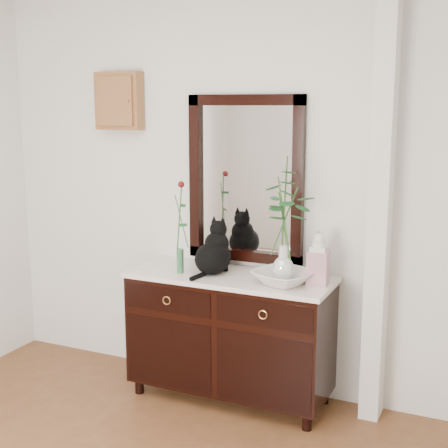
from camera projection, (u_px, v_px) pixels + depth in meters
The scene contains 10 objects.
wall_back at pixel (232, 192), 4.17m from camera, with size 3.60×0.04×2.70m, color silver.
pilaster at pixel (381, 203), 3.70m from camera, with size 0.12×0.20×2.70m, color silver.
sideboard at pixel (230, 330), 4.08m from camera, with size 1.33×0.52×0.82m.
wall_mirror at pixel (245, 180), 4.10m from camera, with size 0.80×0.06×1.10m.
key_cabinet at pixel (119, 101), 4.37m from camera, with size 0.35×0.10×0.40m, color brown.
cat at pixel (213, 247), 4.00m from camera, with size 0.24×0.30×0.35m, color black, non-canonical shape.
lotus_bowl at pixel (283, 277), 3.78m from camera, with size 0.35×0.35×0.09m, color silver.
vase_branches at pixel (284, 219), 3.72m from camera, with size 0.37×0.37×0.77m, color silver, non-canonical shape.
bud_vase_rose at pixel (180, 227), 4.00m from camera, with size 0.07×0.07×0.61m, color #346B43, non-canonical shape.
ginger_jar at pixel (319, 258), 3.77m from camera, with size 0.12×0.12×0.33m, color white, non-canonical shape.
Camera 1 is at (1.67, -1.81, 1.93)m, focal length 50.00 mm.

